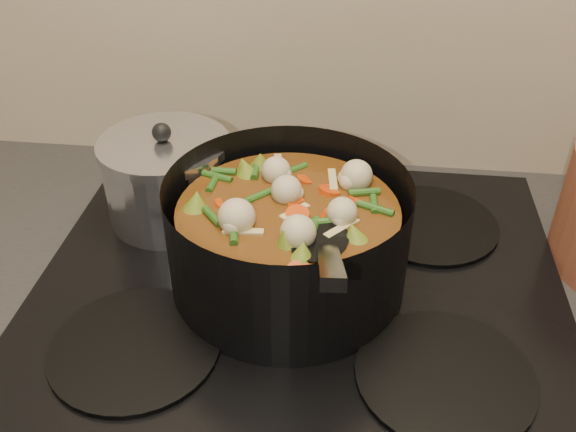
# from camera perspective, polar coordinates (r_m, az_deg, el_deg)

# --- Properties ---
(stovetop) EXTENTS (0.62, 0.54, 0.03)m
(stovetop) POSITION_cam_1_polar(r_m,az_deg,el_deg) (0.77, 1.02, -6.20)
(stovetop) COLOR black
(stovetop) RESTS_ON counter
(stockpot) EXTENTS (0.30, 0.38, 0.20)m
(stockpot) POSITION_cam_1_polar(r_m,az_deg,el_deg) (0.73, 0.02, -1.99)
(stockpot) COLOR black
(stockpot) RESTS_ON stovetop
(saucepan) EXTENTS (0.17, 0.17, 0.14)m
(saucepan) POSITION_cam_1_polar(r_m,az_deg,el_deg) (0.86, -10.67, 3.29)
(saucepan) COLOR silver
(saucepan) RESTS_ON stovetop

